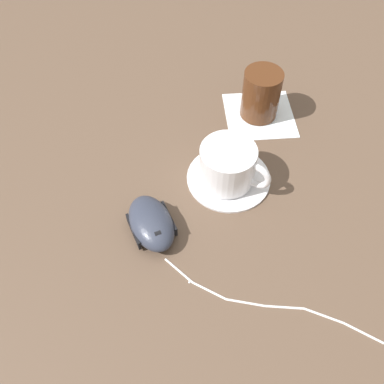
{
  "coord_description": "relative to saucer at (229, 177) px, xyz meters",
  "views": [
    {
      "loc": [
        0.47,
        0.01,
        0.56
      ],
      "look_at": [
        0.09,
        -0.0,
        0.03
      ],
      "focal_mm": 40.0,
      "sensor_mm": 36.0,
      "label": 1
    }
  ],
  "objects": [
    {
      "name": "saucer",
      "position": [
        0.0,
        0.0,
        0.0
      ],
      "size": [
        0.14,
        0.14,
        0.01
      ],
      "primitive_type": "cylinder",
      "color": "white",
      "rests_on": "ground"
    },
    {
      "name": "coffee_cup",
      "position": [
        0.0,
        -0.0,
        0.04
      ],
      "size": [
        0.09,
        0.11,
        0.07
      ],
      "color": "white",
      "rests_on": "saucer"
    },
    {
      "name": "drinking_glass",
      "position": [
        -0.16,
        0.06,
        0.04
      ],
      "size": [
        0.07,
        0.07,
        0.09
      ],
      "primitive_type": "cylinder",
      "color": "#4C2814",
      "rests_on": "napkin_under_glass"
    },
    {
      "name": "napkin_under_glass",
      "position": [
        -0.15,
        0.06,
        -0.0
      ],
      "size": [
        0.14,
        0.14,
        0.0
      ],
      "primitive_type": "cube",
      "rotation": [
        0.0,
        0.0,
        0.11
      ],
      "color": "white",
      "rests_on": "ground"
    },
    {
      "name": "mouse_cable",
      "position": [
        0.21,
        0.05,
        -0.0
      ],
      "size": [
        0.11,
        0.29,
        0.0
      ],
      "color": "white",
      "rests_on": "ground"
    },
    {
      "name": "ground_plane",
      "position": [
        -0.04,
        -0.06,
        -0.0
      ],
      "size": [
        3.0,
        3.0,
        0.0
      ],
      "primitive_type": "plane",
      "color": "brown"
    },
    {
      "name": "computer_mouse",
      "position": [
        0.1,
        -0.12,
        0.02
      ],
      "size": [
        0.12,
        0.1,
        0.04
      ],
      "color": "#2D3342",
      "rests_on": "ground"
    }
  ]
}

